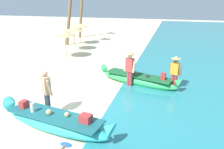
% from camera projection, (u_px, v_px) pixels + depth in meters
% --- Properties ---
extents(ground_plane, '(80.00, 80.00, 0.00)m').
position_uv_depth(ground_plane, '(71.00, 108.00, 8.48)').
color(ground_plane, beige).
extents(boat_cyan_foreground, '(4.22, 1.46, 0.87)m').
position_uv_depth(boat_cyan_foreground, '(55.00, 122.00, 6.97)').
color(boat_cyan_foreground, '#33B2BC').
rests_on(boat_cyan_foreground, ground).
extents(boat_green_midground, '(4.18, 1.87, 0.82)m').
position_uv_depth(boat_green_midground, '(138.00, 79.00, 10.67)').
color(boat_green_midground, '#38B760').
rests_on(boat_green_midground, ground).
extents(person_vendor_hatted, '(0.59, 0.44, 1.78)m').
position_uv_depth(person_vendor_hatted, '(130.00, 67.00, 10.15)').
color(person_vendor_hatted, '#B2383D').
rests_on(person_vendor_hatted, ground).
extents(person_tourist_customer, '(0.57, 0.48, 1.77)m').
position_uv_depth(person_tourist_customer, '(46.00, 91.00, 7.60)').
color(person_tourist_customer, '#333842').
rests_on(person_tourist_customer, ground).
extents(person_vendor_assistant, '(0.58, 0.44, 1.67)m').
position_uv_depth(person_vendor_assistant, '(175.00, 71.00, 9.79)').
color(person_vendor_assistant, '#B2383D').
rests_on(person_vendor_assistant, ground).
extents(parasol_row_0, '(1.60, 1.60, 1.91)m').
position_uv_depth(parasol_row_0, '(65.00, 34.00, 15.09)').
color(parasol_row_0, '#8E6B47').
rests_on(parasol_row_0, ground).
extents(parasol_row_1, '(1.60, 1.60, 1.91)m').
position_uv_depth(parasol_row_1, '(74.00, 29.00, 17.39)').
color(parasol_row_1, '#8E6B47').
rests_on(parasol_row_1, ground).
extents(parasol_row_2, '(1.60, 1.60, 1.91)m').
position_uv_depth(parasol_row_2, '(80.00, 25.00, 19.74)').
color(parasol_row_2, '#8E6B47').
rests_on(parasol_row_2, ground).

